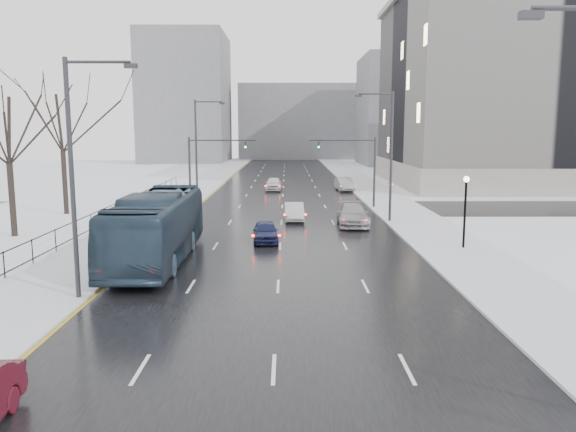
{
  "coord_description": "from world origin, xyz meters",
  "views": [
    {
      "loc": [
        0.38,
        -2.92,
        7.14
      ],
      "look_at": [
        0.47,
        27.22,
        2.5
      ],
      "focal_mm": 35.0,
      "sensor_mm": 36.0,
      "label": 1
    }
  ],
  "objects_px": {
    "sedan_center_near": "(265,232)",
    "streetlight_r_mid": "(388,150)",
    "tree_park_e": "(67,215)",
    "mast_signal_left": "(201,164)",
    "no_uturn_sign": "(391,188)",
    "streetlight_l_far": "(198,146)",
    "sedan_right_near": "(294,212)",
    "tree_park_d": "(15,238)",
    "sedan_right_distant": "(344,184)",
    "sedan_right_far": "(353,215)",
    "sedan_center_far": "(274,184)",
    "streetlight_l_near": "(77,168)",
    "bus": "(157,227)",
    "mast_signal_right": "(363,164)",
    "lamppost_r_mid": "(465,201)"
  },
  "relations": [
    {
      "from": "streetlight_l_far",
      "to": "sedan_right_near",
      "type": "bearing_deg",
      "value": -50.34
    },
    {
      "from": "sedan_center_far",
      "to": "streetlight_r_mid",
      "type": "bearing_deg",
      "value": -66.19
    },
    {
      "from": "tree_park_e",
      "to": "sedan_right_near",
      "type": "bearing_deg",
      "value": -9.03
    },
    {
      "from": "tree_park_e",
      "to": "streetlight_r_mid",
      "type": "distance_m",
      "value": 27.25
    },
    {
      "from": "tree_park_d",
      "to": "sedan_right_near",
      "type": "bearing_deg",
      "value": 20.29
    },
    {
      "from": "bus",
      "to": "streetlight_l_near",
      "type": "bearing_deg",
      "value": -102.99
    },
    {
      "from": "streetlight_l_far",
      "to": "sedan_right_near",
      "type": "relative_size",
      "value": 2.36
    },
    {
      "from": "no_uturn_sign",
      "to": "sedan_center_near",
      "type": "height_order",
      "value": "no_uturn_sign"
    },
    {
      "from": "streetlight_r_mid",
      "to": "tree_park_e",
      "type": "bearing_deg",
      "value": 171.37
    },
    {
      "from": "streetlight_l_near",
      "to": "sedan_right_far",
      "type": "height_order",
      "value": "streetlight_l_near"
    },
    {
      "from": "mast_signal_left",
      "to": "no_uturn_sign",
      "type": "distance_m",
      "value": 17.1
    },
    {
      "from": "streetlight_l_near",
      "to": "bus",
      "type": "relative_size",
      "value": 0.75
    },
    {
      "from": "no_uturn_sign",
      "to": "sedan_right_far",
      "type": "bearing_deg",
      "value": -125.52
    },
    {
      "from": "streetlight_l_far",
      "to": "bus",
      "type": "relative_size",
      "value": 0.75
    },
    {
      "from": "tree_park_e",
      "to": "streetlight_l_far",
      "type": "height_order",
      "value": "streetlight_l_far"
    },
    {
      "from": "tree_park_d",
      "to": "streetlight_l_far",
      "type": "bearing_deg",
      "value": 61.85
    },
    {
      "from": "sedan_right_distant",
      "to": "sedan_center_near",
      "type": "bearing_deg",
      "value": -110.89
    },
    {
      "from": "sedan_right_near",
      "to": "sedan_right_distant",
      "type": "relative_size",
      "value": 0.9
    },
    {
      "from": "sedan_center_near",
      "to": "sedan_right_near",
      "type": "bearing_deg",
      "value": 73.4
    },
    {
      "from": "mast_signal_left",
      "to": "bus",
      "type": "height_order",
      "value": "mast_signal_left"
    },
    {
      "from": "streetlight_l_near",
      "to": "mast_signal_right",
      "type": "bearing_deg",
      "value": 61.04
    },
    {
      "from": "bus",
      "to": "sedan_right_far",
      "type": "xyz_separation_m",
      "value": [
        11.98,
        11.49,
        -1.07
      ]
    },
    {
      "from": "sedan_right_near",
      "to": "sedan_right_far",
      "type": "bearing_deg",
      "value": -29.95
    },
    {
      "from": "tree_park_d",
      "to": "mast_signal_right",
      "type": "bearing_deg",
      "value": 29.12
    },
    {
      "from": "streetlight_r_mid",
      "to": "streetlight_l_far",
      "type": "relative_size",
      "value": 1.0
    },
    {
      "from": "streetlight_l_near",
      "to": "mast_signal_left",
      "type": "bearing_deg",
      "value": 88.28
    },
    {
      "from": "streetlight_l_far",
      "to": "mast_signal_right",
      "type": "bearing_deg",
      "value": -14.48
    },
    {
      "from": "bus",
      "to": "mast_signal_left",
      "type": "bearing_deg",
      "value": 91.04
    },
    {
      "from": "bus",
      "to": "sedan_right_distant",
      "type": "xyz_separation_m",
      "value": [
        13.84,
        35.71,
        -1.09
      ]
    },
    {
      "from": "mast_signal_right",
      "to": "sedan_right_far",
      "type": "relative_size",
      "value": 1.18
    },
    {
      "from": "tree_park_d",
      "to": "mast_signal_left",
      "type": "relative_size",
      "value": 1.92
    },
    {
      "from": "tree_park_d",
      "to": "streetlight_l_near",
      "type": "relative_size",
      "value": 1.25
    },
    {
      "from": "mast_signal_right",
      "to": "mast_signal_left",
      "type": "xyz_separation_m",
      "value": [
        -14.65,
        0.0,
        0.0
      ]
    },
    {
      "from": "sedan_right_distant",
      "to": "sedan_right_near",
      "type": "bearing_deg",
      "value": -111.73
    },
    {
      "from": "sedan_center_near",
      "to": "sedan_right_far",
      "type": "relative_size",
      "value": 0.71
    },
    {
      "from": "no_uturn_sign",
      "to": "sedan_right_far",
      "type": "xyz_separation_m",
      "value": [
        -3.85,
        -5.4,
        -1.46
      ]
    },
    {
      "from": "streetlight_r_mid",
      "to": "sedan_center_near",
      "type": "height_order",
      "value": "streetlight_r_mid"
    },
    {
      "from": "streetlight_l_far",
      "to": "sedan_right_distant",
      "type": "distance_m",
      "value": 19.4
    },
    {
      "from": "sedan_right_far",
      "to": "sedan_center_far",
      "type": "xyz_separation_m",
      "value": [
        -6.47,
        24.55,
        -0.01
      ]
    },
    {
      "from": "lamppost_r_mid",
      "to": "sedan_center_near",
      "type": "relative_size",
      "value": 1.1
    },
    {
      "from": "mast_signal_left",
      "to": "bus",
      "type": "xyz_separation_m",
      "value": [
        0.69,
        -20.89,
        -2.2
      ]
    },
    {
      "from": "sedan_right_near",
      "to": "streetlight_r_mid",
      "type": "bearing_deg",
      "value": -9.14
    },
    {
      "from": "tree_park_d",
      "to": "lamppost_r_mid",
      "type": "height_order",
      "value": "tree_park_d"
    },
    {
      "from": "streetlight_l_far",
      "to": "sedan_right_distant",
      "type": "height_order",
      "value": "streetlight_l_far"
    },
    {
      "from": "lamppost_r_mid",
      "to": "sedan_center_far",
      "type": "bearing_deg",
      "value": 110.09
    },
    {
      "from": "lamppost_r_mid",
      "to": "sedan_right_distant",
      "type": "distance_m",
      "value": 33.11
    },
    {
      "from": "streetlight_r_mid",
      "to": "sedan_right_distant",
      "type": "bearing_deg",
      "value": 92.43
    },
    {
      "from": "streetlight_r_mid",
      "to": "streetlight_l_far",
      "type": "height_order",
      "value": "same"
    },
    {
      "from": "streetlight_r_mid",
      "to": "lamppost_r_mid",
      "type": "distance_m",
      "value": 10.73
    },
    {
      "from": "sedan_center_near",
      "to": "streetlight_r_mid",
      "type": "bearing_deg",
      "value": 36.13
    }
  ]
}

